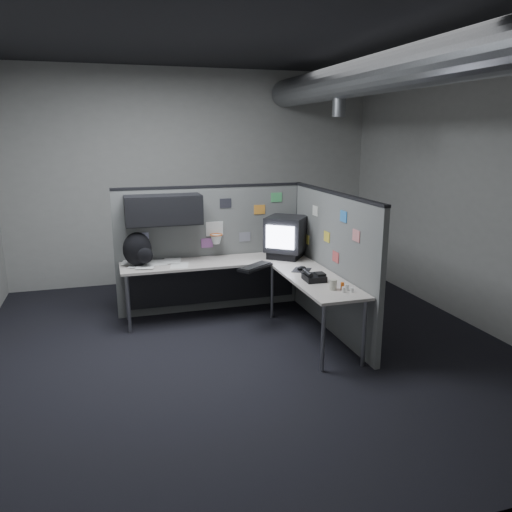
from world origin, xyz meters
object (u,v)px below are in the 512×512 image
object	(u,v)px
keyboard	(255,267)
phone	(314,277)
monitor	(286,236)
desk	(241,274)
backpack	(138,250)

from	to	relation	value
keyboard	phone	xyz separation A→B (m)	(0.46, -0.65, 0.02)
keyboard	phone	distance (m)	0.79
monitor	desk	bearing A→B (deg)	-168.40
backpack	monitor	bearing A→B (deg)	-16.79
monitor	phone	world-z (taller)	monitor
keyboard	backpack	bearing A→B (deg)	166.89
desk	phone	size ratio (longest dim) A/B	9.60
desk	backpack	xyz separation A→B (m)	(-1.17, 0.30, 0.32)
desk	keyboard	size ratio (longest dim) A/B	4.78
desk	monitor	distance (m)	0.78
keyboard	phone	bearing A→B (deg)	-46.68
phone	backpack	xyz separation A→B (m)	(-1.75, 1.15, 0.16)
monitor	keyboard	world-z (taller)	monitor
phone	desk	bearing A→B (deg)	136.28
monitor	backpack	xyz separation A→B (m)	(-1.82, 0.08, -0.07)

